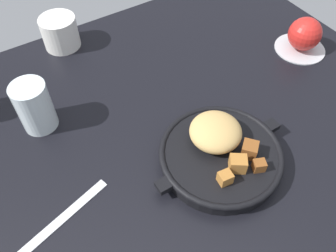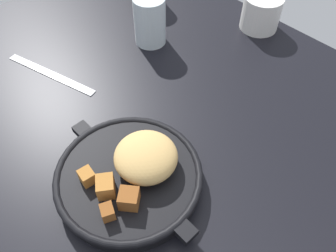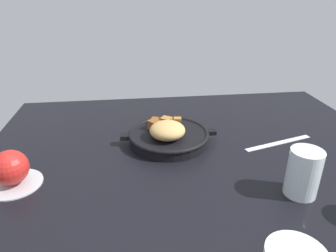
% 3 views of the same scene
% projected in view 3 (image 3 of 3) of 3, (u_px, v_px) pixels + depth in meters
% --- Properties ---
extents(ground_plane, '(1.12, 0.92, 0.02)m').
position_uv_depth(ground_plane, '(195.00, 159.00, 0.81)').
color(ground_plane, black).
extents(cast_iron_skillet, '(0.27, 0.23, 0.08)m').
position_uv_depth(cast_iron_skillet, '(168.00, 135.00, 0.86)').
color(cast_iron_skillet, black).
rests_on(cast_iron_skillet, ground_plane).
extents(saucer_plate, '(0.12, 0.12, 0.01)m').
position_uv_depth(saucer_plate, '(14.00, 183.00, 0.69)').
color(saucer_plate, '#B7BABF').
rests_on(saucer_plate, ground_plane).
extents(red_apple, '(0.08, 0.08, 0.08)m').
position_uv_depth(red_apple, '(10.00, 167.00, 0.67)').
color(red_apple, red).
rests_on(red_apple, saucer_plate).
extents(butter_knife, '(0.21, 0.08, 0.00)m').
position_uv_depth(butter_knife, '(279.00, 143.00, 0.86)').
color(butter_knife, silver).
rests_on(butter_knife, ground_plane).
extents(water_glass_tall, '(0.07, 0.07, 0.10)m').
position_uv_depth(water_glass_tall, '(303.00, 173.00, 0.64)').
color(water_glass_tall, silver).
rests_on(water_glass_tall, ground_plane).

